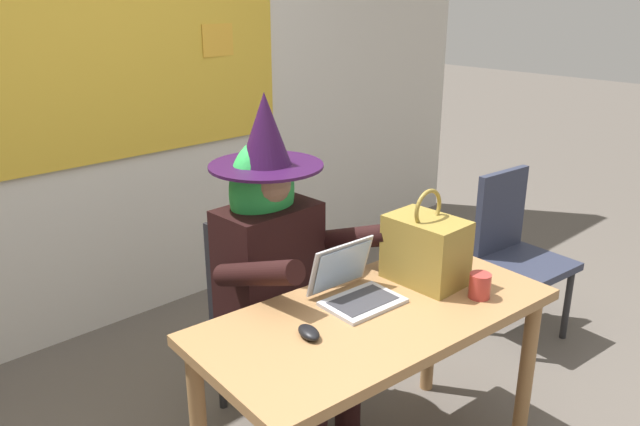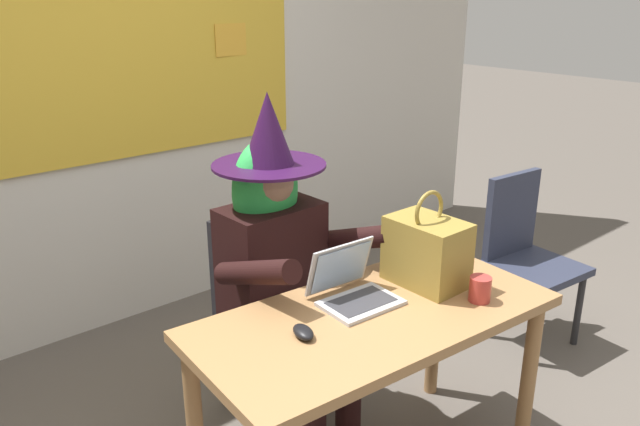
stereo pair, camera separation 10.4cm
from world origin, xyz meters
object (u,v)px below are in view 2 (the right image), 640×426
person_costumed (280,249)px  computer_mouse (303,332)px  chair_at_desk (264,301)px  laptop (353,289)px  chair_extra_corner (525,250)px  coffee_mug (480,289)px  desk_main (373,337)px  handbag (427,251)px

person_costumed → computer_mouse: 0.60m
chair_at_desk → person_costumed: person_costumed is taller
laptop → chair_extra_corner: (1.38, 0.12, -0.27)m
chair_extra_corner → laptop: bearing=-79.6°
coffee_mug → chair_at_desk: bearing=112.4°
desk_main → handbag: size_ratio=3.62×
computer_mouse → handbag: bearing=15.1°
person_costumed → laptop: (0.00, -0.44, -0.01)m
person_costumed → chair_extra_corner: 1.45m
chair_at_desk → person_costumed: 0.31m
coffee_mug → computer_mouse: bearing=160.9°
computer_mouse → handbag: (0.62, 0.00, 0.12)m
chair_at_desk → laptop: bearing=-2.8°
chair_at_desk → computer_mouse: 0.75m
computer_mouse → chair_extra_corner: size_ratio=0.12×
person_costumed → computer_mouse: bearing=-31.2°
desk_main → chair_extra_corner: 1.41m
computer_mouse → handbag: 0.63m
computer_mouse → handbag: size_ratio=0.28×
computer_mouse → laptop: bearing=30.1°
laptop → computer_mouse: 0.32m
chair_at_desk → laptop: 0.62m
coffee_mug → chair_extra_corner: (1.03, 0.43, -0.27)m
handbag → chair_at_desk: bearing=116.8°
computer_mouse → handbag: handbag is taller
desk_main → computer_mouse: (-0.30, 0.04, 0.12)m
desk_main → computer_mouse: bearing=173.2°
chair_at_desk → desk_main: bearing=-3.3°
person_costumed → desk_main: bearing=-1.6°
computer_mouse → desk_main: bearing=7.9°
handbag → computer_mouse: bearing=-179.6°
computer_mouse → chair_extra_corner: bearing=21.7°
person_costumed → handbag: size_ratio=3.80×
laptop → chair_extra_corner: size_ratio=0.33×
laptop → coffee_mug: (0.35, -0.31, 0.00)m
coffee_mug → person_costumed: bearing=115.2°
person_costumed → coffee_mug: size_ratio=15.12×
chair_at_desk → laptop: (0.01, -0.56, 0.27)m
desk_main → chair_extra_corner: bearing=9.9°
handbag → coffee_mug: size_ratio=3.98×
chair_at_desk → person_costumed: size_ratio=0.62×
desk_main → coffee_mug: size_ratio=14.40×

